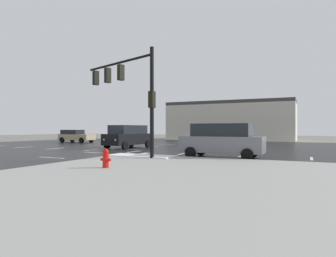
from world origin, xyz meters
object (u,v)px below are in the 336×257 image
suv_grey (222,140)px  sedan_tan (76,136)px  traffic_signal_mast (128,85)px  suv_black (128,136)px  fire_hydrant (106,158)px

suv_grey → sedan_tan: bearing=-27.6°
traffic_signal_mast → suv_black: traffic_signal_mast is taller
sedan_tan → suv_black: suv_black is taller
suv_grey → suv_black: 10.93m
fire_hydrant → suv_grey: suv_grey is taller
sedan_tan → traffic_signal_mast: bearing=-40.1°
fire_hydrant → suv_grey: (2.95, 7.28, 0.55)m
traffic_signal_mast → fire_hydrant: bearing=131.7°
traffic_signal_mast → sedan_tan: traffic_signal_mast is taller
fire_hydrant → sedan_tan: size_ratio=0.17×
sedan_tan → suv_grey: bearing=-28.2°
suv_grey → traffic_signal_mast: bearing=24.9°
traffic_signal_mast → suv_black: (-4.74, 7.26, -3.27)m
fire_hydrant → suv_grey: bearing=68.0°
sedan_tan → suv_grey: 24.35m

